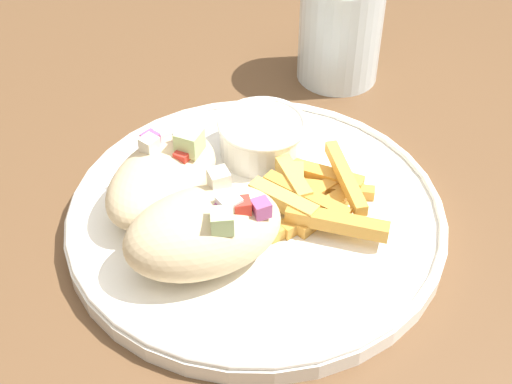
# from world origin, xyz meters

# --- Properties ---
(table) EXTENTS (1.54, 1.54, 0.70)m
(table) POSITION_xyz_m (0.00, 0.00, 0.65)
(table) COLOR brown
(table) RESTS_ON ground_plane
(plate) EXTENTS (0.29, 0.29, 0.02)m
(plate) POSITION_xyz_m (0.01, 0.01, 0.71)
(plate) COLOR white
(plate) RESTS_ON table
(pita_sandwich_near) EXTENTS (0.12, 0.09, 0.06)m
(pita_sandwich_near) POSITION_xyz_m (-0.04, -0.03, 0.74)
(pita_sandwich_near) COLOR beige
(pita_sandwich_near) RESTS_ON plate
(pita_sandwich_far) EXTENTS (0.13, 0.13, 0.06)m
(pita_sandwich_far) POSITION_xyz_m (-0.05, 0.04, 0.74)
(pita_sandwich_far) COLOR beige
(pita_sandwich_far) RESTS_ON plate
(fries_pile) EXTENTS (0.10, 0.11, 0.03)m
(fries_pile) POSITION_xyz_m (0.05, 0.00, 0.72)
(fries_pile) COLOR gold
(fries_pile) RESTS_ON plate
(sauce_ramekin) EXTENTS (0.07, 0.07, 0.03)m
(sauce_ramekin) POSITION_xyz_m (0.03, 0.08, 0.73)
(sauce_ramekin) COLOR white
(sauce_ramekin) RESTS_ON plate
(water_glass) EXTENTS (0.08, 0.08, 0.10)m
(water_glass) POSITION_xyz_m (0.15, 0.19, 0.75)
(water_glass) COLOR silver
(water_glass) RESTS_ON table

